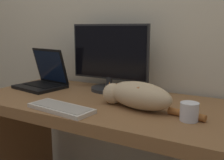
% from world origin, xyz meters
% --- Properties ---
extents(wall_back, '(6.40, 0.06, 2.60)m').
position_xyz_m(wall_back, '(0.00, 0.76, 1.30)').
color(wall_back, beige).
rests_on(wall_back, ground_plane).
extents(desk, '(1.43, 0.70, 0.78)m').
position_xyz_m(desk, '(0.00, 0.35, 0.61)').
color(desk, olive).
rests_on(desk, ground_plane).
extents(monitor, '(0.53, 0.23, 0.42)m').
position_xyz_m(monitor, '(-0.05, 0.57, 0.98)').
color(monitor, '#282828').
rests_on(monitor, desk).
extents(laptop, '(0.33, 0.29, 0.26)m').
position_xyz_m(laptop, '(-0.48, 0.43, 0.83)').
color(laptop, black).
rests_on(laptop, desk).
extents(external_keyboard, '(0.36, 0.17, 0.02)m').
position_xyz_m(external_keyboard, '(-0.05, 0.09, 0.79)').
color(external_keyboard, beige).
rests_on(external_keyboard, desk).
extents(cat, '(0.54, 0.23, 0.14)m').
position_xyz_m(cat, '(0.26, 0.30, 0.85)').
color(cat, '#D1B284').
rests_on(cat, desk).
extents(coffee_mug, '(0.08, 0.08, 0.08)m').
position_xyz_m(coffee_mug, '(0.53, 0.25, 0.82)').
color(coffee_mug, white).
rests_on(coffee_mug, desk).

